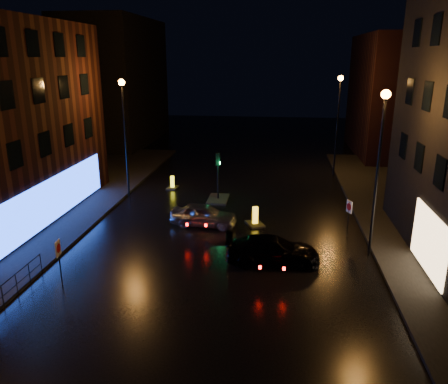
{
  "coord_description": "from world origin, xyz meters",
  "views": [
    {
      "loc": [
        2.87,
        -15.44,
        9.81
      ],
      "look_at": [
        0.1,
        6.98,
        2.8
      ],
      "focal_mm": 35.0,
      "sensor_mm": 36.0,
      "label": 1
    }
  ],
  "objects_px": {
    "silver_hatchback": "(204,215)",
    "dark_sedan": "(273,250)",
    "bollard_near": "(255,221)",
    "road_sign_right": "(349,210)",
    "road_sign_left": "(59,252)",
    "traffic_signal": "(218,193)",
    "bollard_far": "(173,186)"
  },
  "relations": [
    {
      "from": "silver_hatchback",
      "to": "bollard_far",
      "type": "bearing_deg",
      "value": 31.35
    },
    {
      "from": "dark_sedan",
      "to": "road_sign_right",
      "type": "height_order",
      "value": "road_sign_right"
    },
    {
      "from": "silver_hatchback",
      "to": "road_sign_left",
      "type": "distance_m",
      "value": 9.48
    },
    {
      "from": "dark_sedan",
      "to": "bollard_far",
      "type": "height_order",
      "value": "dark_sedan"
    },
    {
      "from": "bollard_near",
      "to": "bollard_far",
      "type": "height_order",
      "value": "bollard_near"
    },
    {
      "from": "bollard_near",
      "to": "road_sign_right",
      "type": "distance_m",
      "value": 5.59
    },
    {
      "from": "traffic_signal",
      "to": "road_sign_right",
      "type": "xyz_separation_m",
      "value": [
        8.2,
        -5.72,
        1.11
      ]
    },
    {
      "from": "traffic_signal",
      "to": "road_sign_left",
      "type": "xyz_separation_m",
      "value": [
        -5.3,
        -12.97,
        1.11
      ]
    },
    {
      "from": "bollard_near",
      "to": "road_sign_right",
      "type": "xyz_separation_m",
      "value": [
        5.3,
        -1.15,
        1.36
      ]
    },
    {
      "from": "silver_hatchback",
      "to": "dark_sedan",
      "type": "xyz_separation_m",
      "value": [
        4.23,
        -4.54,
        -0.01
      ]
    },
    {
      "from": "road_sign_left",
      "to": "silver_hatchback",
      "type": "bearing_deg",
      "value": 49.81
    },
    {
      "from": "dark_sedan",
      "to": "road_sign_left",
      "type": "distance_m",
      "value": 9.98
    },
    {
      "from": "silver_hatchback",
      "to": "bollard_near",
      "type": "distance_m",
      "value": 3.15
    },
    {
      "from": "dark_sedan",
      "to": "road_sign_right",
      "type": "distance_m",
      "value": 5.75
    },
    {
      "from": "traffic_signal",
      "to": "road_sign_right",
      "type": "distance_m",
      "value": 10.06
    },
    {
      "from": "bollard_near",
      "to": "road_sign_left",
      "type": "distance_m",
      "value": 11.81
    },
    {
      "from": "traffic_signal",
      "to": "road_sign_left",
      "type": "distance_m",
      "value": 14.05
    },
    {
      "from": "traffic_signal",
      "to": "dark_sedan",
      "type": "distance_m",
      "value": 10.39
    },
    {
      "from": "bollard_far",
      "to": "dark_sedan",
      "type": "bearing_deg",
      "value": -51.95
    },
    {
      "from": "bollard_far",
      "to": "road_sign_left",
      "type": "height_order",
      "value": "road_sign_left"
    },
    {
      "from": "bollard_far",
      "to": "road_sign_left",
      "type": "xyz_separation_m",
      "value": [
        -1.38,
        -15.38,
        1.4
      ]
    },
    {
      "from": "traffic_signal",
      "to": "bollard_near",
      "type": "relative_size",
      "value": 2.19
    },
    {
      "from": "road_sign_left",
      "to": "road_sign_right",
      "type": "bearing_deg",
      "value": 20.82
    },
    {
      "from": "bollard_far",
      "to": "road_sign_left",
      "type": "relative_size",
      "value": 0.55
    },
    {
      "from": "dark_sedan",
      "to": "bollard_near",
      "type": "xyz_separation_m",
      "value": [
        -1.14,
        5.0,
        -0.42
      ]
    },
    {
      "from": "silver_hatchback",
      "to": "traffic_signal",
      "type": "bearing_deg",
      "value": 2.61
    },
    {
      "from": "road_sign_right",
      "to": "silver_hatchback",
      "type": "bearing_deg",
      "value": -27.75
    },
    {
      "from": "bollard_near",
      "to": "bollard_far",
      "type": "relative_size",
      "value": 1.33
    },
    {
      "from": "bollard_near",
      "to": "bollard_far",
      "type": "xyz_separation_m",
      "value": [
        -6.82,
        6.98,
        -0.04
      ]
    },
    {
      "from": "silver_hatchback",
      "to": "bollard_near",
      "type": "relative_size",
      "value": 2.54
    },
    {
      "from": "silver_hatchback",
      "to": "road_sign_left",
      "type": "xyz_separation_m",
      "value": [
        -5.11,
        -7.93,
        0.93
      ]
    },
    {
      "from": "traffic_signal",
      "to": "bollard_near",
      "type": "xyz_separation_m",
      "value": [
        2.9,
        -4.57,
        -0.25
      ]
    }
  ]
}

